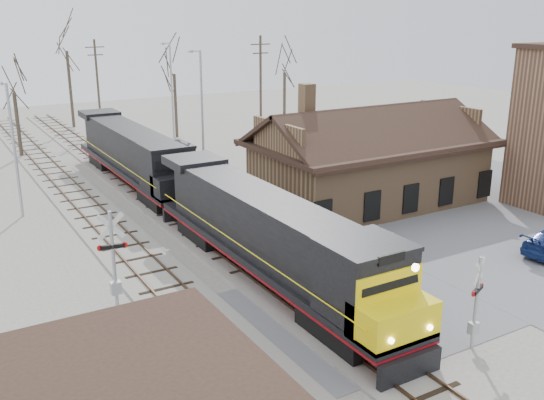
# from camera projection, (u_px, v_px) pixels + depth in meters

# --- Properties ---
(ground) EXTENTS (140.00, 140.00, 0.00)m
(ground) POSITION_uv_depth(u_px,v_px,m) (324.00, 321.00, 24.76)
(ground) COLOR #A7A196
(ground) RESTS_ON ground
(road) EXTENTS (60.00, 9.00, 0.03)m
(road) POSITION_uv_depth(u_px,v_px,m) (324.00, 321.00, 24.75)
(road) COLOR slate
(road) RESTS_ON ground
(parking_lot) EXTENTS (22.00, 26.00, 0.03)m
(parking_lot) POSITION_uv_depth(u_px,v_px,m) (529.00, 220.00, 36.78)
(parking_lot) COLOR slate
(parking_lot) RESTS_ON ground
(track_main) EXTENTS (3.40, 90.00, 0.24)m
(track_main) POSITION_uv_depth(u_px,v_px,m) (183.00, 218.00, 37.09)
(track_main) COLOR #A7A196
(track_main) RESTS_ON ground
(track_siding) EXTENTS (3.40, 90.00, 0.24)m
(track_siding) POSITION_uv_depth(u_px,v_px,m) (110.00, 231.00, 34.90)
(track_siding) COLOR #A7A196
(track_siding) RESTS_ON ground
(depot) EXTENTS (15.20, 9.31, 7.90)m
(depot) POSITION_uv_depth(u_px,v_px,m) (369.00, 167.00, 39.75)
(depot) COLOR #8E6B49
(depot) RESTS_ON ground
(locomotive_lead) EXTENTS (2.89, 19.37, 4.30)m
(locomotive_lead) POSITION_uv_depth(u_px,v_px,m) (273.00, 239.00, 27.46)
(locomotive_lead) COLOR black
(locomotive_lead) RESTS_ON ground
(locomotive_trailing) EXTENTS (2.89, 19.37, 4.07)m
(locomotive_trailing) POSITION_uv_depth(u_px,v_px,m) (135.00, 156.00, 43.64)
(locomotive_trailing) COLOR black
(locomotive_trailing) RESTS_ON ground
(crossbuck_near) EXTENTS (1.00, 0.47, 3.67)m
(crossbuck_near) POSITION_uv_depth(u_px,v_px,m) (476.00, 306.00, 22.29)
(crossbuck_near) COLOR #A5A8AD
(crossbuck_near) RESTS_ON ground
(crossbuck_far) EXTENTS (1.25, 0.33, 4.39)m
(crossbuck_far) POSITION_uv_depth(u_px,v_px,m) (114.00, 265.00, 25.19)
(crossbuck_far) COLOR #A5A8AD
(crossbuck_far) RESTS_ON ground
(streetlight_a) EXTENTS (0.25, 2.04, 8.19)m
(streetlight_a) POSITION_uv_depth(u_px,v_px,m) (13.00, 143.00, 36.38)
(streetlight_a) COLOR #A5A8AD
(streetlight_a) RESTS_ON ground
(streetlight_b) EXTENTS (0.25, 2.04, 9.58)m
(streetlight_b) POSITION_uv_depth(u_px,v_px,m) (201.00, 110.00, 44.21)
(streetlight_b) COLOR #A5A8AD
(streetlight_b) RESTS_ON ground
(streetlight_c) EXTENTS (0.25, 2.04, 9.61)m
(streetlight_c) POSITION_uv_depth(u_px,v_px,m) (171.00, 91.00, 55.03)
(streetlight_c) COLOR #A5A8AD
(streetlight_c) RESTS_ON ground
(utility_pole_b) EXTENTS (2.00, 0.24, 9.51)m
(utility_pole_b) POSITION_uv_depth(u_px,v_px,m) (98.00, 83.00, 64.45)
(utility_pole_b) COLOR #382D23
(utility_pole_b) RESTS_ON ground
(utility_pole_c) EXTENTS (2.00, 0.24, 10.15)m
(utility_pole_c) POSITION_uv_depth(u_px,v_px,m) (261.00, 88.00, 57.07)
(utility_pole_c) COLOR #382D23
(utility_pole_c) RESTS_ON ground
(tree_b) EXTENTS (3.74, 3.74, 9.17)m
(tree_b) POSITION_uv_depth(u_px,v_px,m) (13.00, 82.00, 51.31)
(tree_b) COLOR #382D23
(tree_b) RESTS_ON ground
(tree_c) EXTENTS (5.52, 5.52, 13.52)m
(tree_c) POSITION_uv_depth(u_px,v_px,m) (65.00, 38.00, 63.84)
(tree_c) COLOR #382D23
(tree_c) RESTS_ON ground
(tree_d) EXTENTS (4.22, 4.22, 10.35)m
(tree_d) POSITION_uv_depth(u_px,v_px,m) (174.00, 63.00, 59.75)
(tree_d) COLOR #382D23
(tree_d) RESTS_ON ground
(tree_e) EXTENTS (4.02, 4.02, 9.85)m
(tree_e) POSITION_uv_depth(u_px,v_px,m) (285.00, 63.00, 64.44)
(tree_e) COLOR #382D23
(tree_e) RESTS_ON ground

